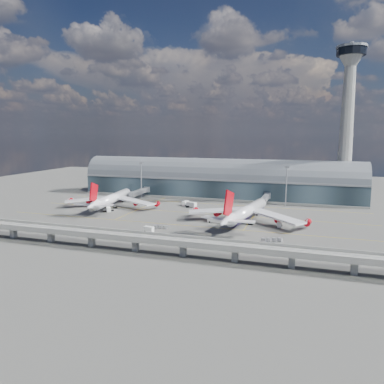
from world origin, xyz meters
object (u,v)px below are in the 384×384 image
(control_tower, at_px, (347,124))
(service_truck_3, at_px, (279,224))
(service_truck_4, at_px, (185,203))
(cargo_train_0, at_px, (160,227))
(service_truck_0, at_px, (108,209))
(cargo_train_2, at_px, (272,240))
(floodlight_mast_right, at_px, (286,185))
(airliner_right, at_px, (246,213))
(cargo_train_1, at_px, (260,250))
(service_truck_1, at_px, (149,229))
(floodlight_mast_left, at_px, (141,179))
(airliner_left, at_px, (111,199))
(service_truck_2, at_px, (215,220))
(service_truck_5, at_px, (192,205))

(control_tower, xyz_separation_m, service_truck_3, (-34.16, -81.36, -50.18))
(service_truck_4, distance_m, cargo_train_0, 59.27)
(service_truck_0, bearing_deg, cargo_train_2, -54.57)
(floodlight_mast_right, bearing_deg, airliner_right, -108.02)
(cargo_train_0, bearing_deg, service_truck_3, -58.01)
(service_truck_4, xyz_separation_m, cargo_train_1, (58.88, -80.43, -0.62))
(cargo_train_2, bearing_deg, cargo_train_0, 105.63)
(service_truck_0, xyz_separation_m, cargo_train_0, (44.68, -27.08, -0.65))
(cargo_train_0, bearing_deg, cargo_train_1, -101.78)
(service_truck_1, height_order, service_truck_3, service_truck_3)
(service_truck_0, bearing_deg, cargo_train_1, -63.03)
(floodlight_mast_left, height_order, cargo_train_0, floodlight_mast_left)
(service_truck_0, relative_size, service_truck_1, 1.32)
(floodlight_mast_left, relative_size, airliner_left, 0.40)
(service_truck_0, relative_size, cargo_train_0, 0.97)
(airliner_left, xyz_separation_m, service_truck_4, (41.38, 21.07, -4.09))
(service_truck_4, relative_size, cargo_train_0, 0.78)
(service_truck_2, bearing_deg, floodlight_mast_right, -26.43)
(airliner_left, height_order, cargo_train_0, airliner_left)
(floodlight_mast_left, distance_m, floodlight_mast_right, 100.00)
(airliner_right, xyz_separation_m, service_truck_3, (17.20, -3.10, -4.11))
(airliner_right, distance_m, service_truck_3, 17.95)
(airliner_right, bearing_deg, cargo_train_2, -52.26)
(service_truck_4, relative_size, cargo_train_1, 0.72)
(floodlight_mast_left, height_order, service_truck_5, floodlight_mast_left)
(service_truck_5, bearing_deg, airliner_left, 134.62)
(service_truck_5, xyz_separation_m, cargo_train_1, (53.37, -76.59, -0.78))
(service_truck_4, xyz_separation_m, cargo_train_2, (61.70, -64.64, -0.69))
(service_truck_0, distance_m, cargo_train_0, 52.25)
(floodlight_mast_right, relative_size, cargo_train_2, 2.79)
(floodlight_mast_left, height_order, service_truck_2, floodlight_mast_left)
(service_truck_4, distance_m, service_truck_5, 6.72)
(cargo_train_1, distance_m, cargo_train_2, 16.04)
(service_truck_2, relative_size, cargo_train_0, 1.08)
(cargo_train_0, relative_size, cargo_train_2, 0.76)
(airliner_right, bearing_deg, service_truck_1, -132.52)
(service_truck_2, distance_m, cargo_train_2, 41.26)
(service_truck_5, relative_size, cargo_train_0, 1.04)
(airliner_right, bearing_deg, floodlight_mast_right, 81.04)
(service_truck_1, xyz_separation_m, cargo_train_2, (56.94, 1.98, -0.60))
(floodlight_mast_left, distance_m, cargo_train_2, 129.03)
(cargo_train_0, bearing_deg, service_truck_0, 69.75)
(cargo_train_1, bearing_deg, floodlight_mast_right, 23.18)
(service_truck_3, relative_size, cargo_train_1, 0.80)
(service_truck_3, relative_size, service_truck_5, 0.84)
(service_truck_4, bearing_deg, airliner_left, -143.57)
(floodlight_mast_left, bearing_deg, cargo_train_1, -44.67)
(floodlight_mast_right, relative_size, service_truck_3, 4.25)
(floodlight_mast_left, xyz_separation_m, cargo_train_1, (97.29, -96.16, -12.74))
(control_tower, relative_size, service_truck_0, 15.24)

